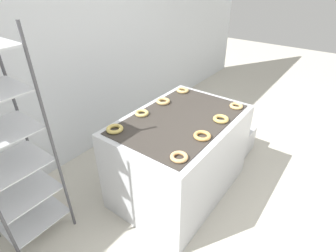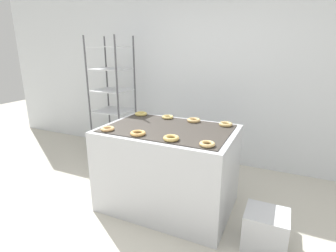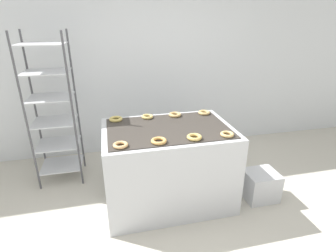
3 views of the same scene
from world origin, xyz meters
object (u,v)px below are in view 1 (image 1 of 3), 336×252
at_px(fryer_machine, 180,156).
at_px(donut_near_right, 236,106).
at_px(donut_near_midright, 221,119).
at_px(donut_far_midright, 163,101).
at_px(donut_far_left, 115,129).
at_px(baking_rack_cart, 6,150).
at_px(donut_far_right, 183,90).
at_px(donut_near_left, 179,157).
at_px(donut_far_midleft, 142,113).
at_px(glaze_bin, 238,140).
at_px(donut_near_midleft, 202,136).

xyz_separation_m(fryer_machine, donut_near_right, (0.52, -0.33, 0.46)).
relative_size(donut_near_midright, donut_far_midright, 1.00).
bearing_deg(donut_far_left, donut_near_midright, -43.43).
bearing_deg(baking_rack_cart, donut_near_midright, -37.15).
bearing_deg(donut_far_right, donut_near_left, -147.70).
bearing_deg(donut_far_midleft, glaze_bin, -25.53).
bearing_deg(donut_near_right, donut_far_left, 147.12).
height_order(donut_near_left, donut_far_right, donut_far_right).
xyz_separation_m(glaze_bin, donut_near_midright, (-0.86, -0.09, 0.74)).
xyz_separation_m(donut_far_left, donut_far_right, (1.04, -0.02, -0.00)).
height_order(baking_rack_cart, donut_far_midleft, baking_rack_cart).
distance_m(glaze_bin, donut_far_midright, 1.29).
height_order(glaze_bin, donut_near_left, donut_near_left).
distance_m(fryer_machine, donut_near_left, 0.77).
xyz_separation_m(fryer_machine, donut_near_midleft, (-0.16, -0.32, 0.46)).
distance_m(glaze_bin, donut_near_left, 1.73).
xyz_separation_m(donut_near_midleft, donut_far_left, (-0.36, 0.67, 0.00)).
bearing_deg(donut_far_right, donut_near_right, -90.50).
relative_size(fryer_machine, donut_far_right, 9.70).
bearing_deg(donut_near_midright, donut_far_midright, 91.68).
bearing_deg(donut_near_midleft, donut_near_right, -0.38).
xyz_separation_m(glaze_bin, donut_far_midleft, (-1.21, 0.58, 0.74)).
distance_m(baking_rack_cart, donut_far_right, 1.82).
bearing_deg(fryer_machine, donut_far_left, 146.81).
bearing_deg(donut_near_midright, donut_far_midleft, 117.31).
bearing_deg(donut_far_right, donut_far_midright, 178.80).
bearing_deg(donut_near_midright, fryer_machine, 119.18).
bearing_deg(donut_near_midleft, glaze_bin, 4.33).
distance_m(donut_near_left, donut_near_midleft, 0.35).
relative_size(baking_rack_cart, donut_far_midright, 12.67).
relative_size(glaze_bin, donut_far_midleft, 2.72).
height_order(donut_near_right, donut_far_midright, donut_far_midright).
bearing_deg(glaze_bin, donut_far_right, 133.14).
relative_size(donut_far_midleft, donut_far_right, 0.95).
xyz_separation_m(baking_rack_cart, donut_near_right, (1.76, -1.09, -0.03)).
bearing_deg(donut_near_right, donut_far_midright, 118.13).
bearing_deg(fryer_machine, donut_near_midright, -60.82).
relative_size(donut_near_midleft, donut_near_midright, 1.01).
xyz_separation_m(donut_near_midleft, donut_near_midright, (0.34, 0.00, 0.00)).
xyz_separation_m(donut_near_right, donut_far_midleft, (-0.68, 0.67, 0.00)).
distance_m(donut_near_left, donut_near_midright, 0.70).
distance_m(donut_near_midright, donut_near_right, 0.33).
distance_m(fryer_machine, donut_far_midright, 0.59).
height_order(donut_near_midright, donut_far_midleft, donut_near_midright).
height_order(donut_near_midleft, donut_far_midright, donut_far_midright).
distance_m(baking_rack_cart, donut_near_left, 1.31).
relative_size(donut_near_midright, donut_far_midleft, 1.08).
relative_size(donut_near_midleft, donut_far_midleft, 1.10).
xyz_separation_m(fryer_machine, donut_far_midleft, (-0.16, 0.34, 0.46)).
distance_m(donut_near_midleft, donut_near_right, 0.68).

